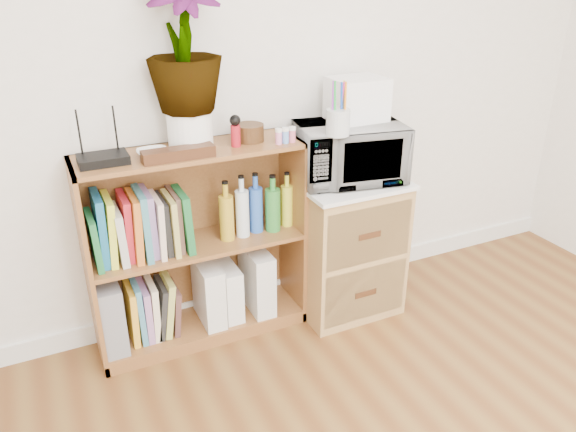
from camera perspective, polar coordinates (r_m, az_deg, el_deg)
skirting_board at (r=3.07m, az=-3.10°, el=-7.74°), size 4.00×0.02×0.10m
bookshelf at (r=2.65m, az=-9.17°, el=-3.15°), size 1.00×0.30×0.95m
wicker_unit at (r=2.91m, az=5.71°, el=-2.99°), size 0.50×0.45×0.70m
microwave at (r=2.70m, az=6.27°, el=6.44°), size 0.54×0.41×0.27m
pen_cup at (r=2.48m, az=5.09°, el=9.47°), size 0.10×0.10×0.11m
small_appliance at (r=2.72m, az=7.01°, el=11.72°), size 0.25×0.21×0.20m
router at (r=2.37m, az=-18.27°, el=5.51°), size 0.20×0.13×0.04m
white_bowl at (r=2.39m, az=-13.56°, el=6.19°), size 0.13×0.13×0.03m
plant_pot at (r=2.46m, az=-9.92°, el=8.62°), size 0.19×0.19×0.16m
potted_plant at (r=2.39m, az=-10.58°, el=16.86°), size 0.31×0.31×0.55m
trinket_box at (r=2.34m, az=-11.07°, el=6.24°), size 0.30×0.07×0.05m
kokeshi_doll at (r=2.47m, az=-5.34°, el=8.11°), size 0.04×0.04×0.09m
wooden_bowl at (r=2.54m, az=-3.93°, el=8.45°), size 0.13×0.13×0.08m
paint_jars at (r=2.51m, az=-0.26°, el=8.02°), size 0.11×0.04×0.05m
file_box at (r=2.71m, az=-17.63°, el=-9.31°), size 0.10×0.27×0.34m
magazine_holder_left at (r=2.77m, az=-8.08°, el=-7.65°), size 0.10×0.25×0.31m
magazine_holder_mid at (r=2.81m, az=-6.09°, el=-7.52°), size 0.09×0.22×0.27m
magazine_holder_right at (r=2.84m, az=-3.19°, el=-6.40°), size 0.10×0.26×0.33m
cookbooks at (r=2.53m, az=-14.90°, el=-0.97°), size 0.43×0.20×0.31m
liquor_bottles at (r=2.66m, az=-3.43°, el=1.20°), size 0.38×0.07×0.29m
lower_books at (r=2.74m, az=-13.67°, el=-9.11°), size 0.24×0.19×0.29m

